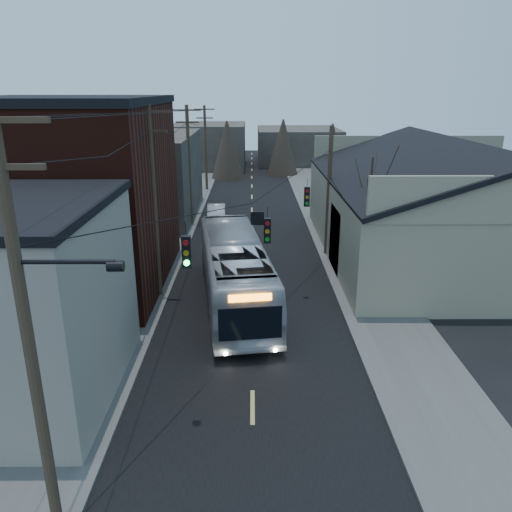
% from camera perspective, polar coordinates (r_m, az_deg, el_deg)
% --- Properties ---
extents(road_surface, '(9.00, 110.00, 0.02)m').
position_cam_1_polar(road_surface, '(38.47, -0.46, 2.50)').
color(road_surface, black).
rests_on(road_surface, ground).
extents(sidewalk_left, '(4.00, 110.00, 0.12)m').
position_cam_1_polar(sidewalk_left, '(39.00, -10.07, 2.51)').
color(sidewalk_left, '#474744').
rests_on(sidewalk_left, ground).
extents(sidewalk_right, '(4.00, 110.00, 0.12)m').
position_cam_1_polar(sidewalk_right, '(39.00, 9.14, 2.57)').
color(sidewalk_right, '#474744').
rests_on(sidewalk_right, ground).
extents(building_brick, '(10.00, 12.00, 10.00)m').
position_cam_1_polar(building_brick, '(29.31, -20.54, 6.26)').
color(building_brick, '#33120B').
rests_on(building_brick, ground).
extents(building_left_far, '(9.00, 14.00, 7.00)m').
position_cam_1_polar(building_left_far, '(44.58, -12.94, 8.87)').
color(building_left_far, '#36312B').
rests_on(building_left_far, ground).
extents(warehouse, '(16.16, 20.60, 7.73)m').
position_cam_1_polar(warehouse, '(35.42, 21.13, 4.32)').
color(warehouse, gray).
rests_on(warehouse, ground).
extents(building_far_left, '(10.00, 12.00, 6.00)m').
position_cam_1_polar(building_far_left, '(72.62, -5.35, 12.45)').
color(building_far_left, '#36312B').
rests_on(building_far_left, ground).
extents(building_far_right, '(12.00, 14.00, 5.00)m').
position_cam_1_polar(building_far_right, '(77.71, 4.80, 12.50)').
color(building_far_right, '#36312B').
rests_on(building_far_right, ground).
extents(bare_tree, '(0.40, 0.40, 7.20)m').
position_cam_1_polar(bare_tree, '(28.63, 12.69, 3.83)').
color(bare_tree, black).
rests_on(bare_tree, ground).
extents(utility_lines, '(11.24, 45.28, 10.50)m').
position_cam_1_polar(utility_lines, '(31.78, -6.16, 8.12)').
color(utility_lines, '#382B1E').
rests_on(utility_lines, ground).
extents(bus, '(4.58, 12.90, 3.52)m').
position_cam_1_polar(bus, '(25.69, -2.45, -1.73)').
color(bus, '#A8ACB4').
rests_on(bus, ground).
extents(parked_car, '(1.73, 4.31, 1.39)m').
position_cam_1_polar(parked_car, '(42.27, -4.56, 4.88)').
color(parked_car, '#A6A7AD').
rests_on(parked_car, ground).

